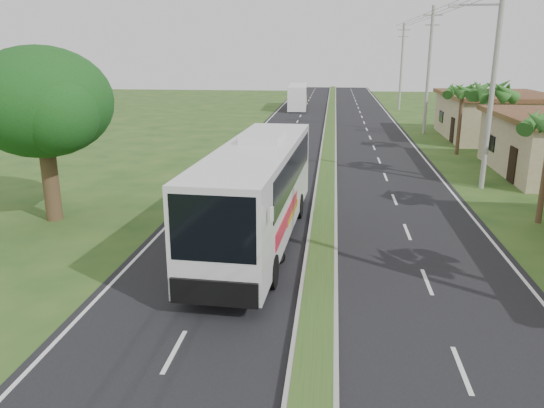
# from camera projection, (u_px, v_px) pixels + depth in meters

# --- Properties ---
(ground) EXTENTS (180.00, 180.00, 0.00)m
(ground) POSITION_uv_depth(u_px,v_px,m) (314.00, 361.00, 12.94)
(ground) COLOR #24491A
(ground) RESTS_ON ground
(road_asphalt) EXTENTS (14.00, 160.00, 0.02)m
(road_asphalt) POSITION_uv_depth(u_px,v_px,m) (327.00, 176.00, 32.01)
(road_asphalt) COLOR black
(road_asphalt) RESTS_ON ground
(median_strip) EXTENTS (1.20, 160.00, 0.18)m
(median_strip) POSITION_uv_depth(u_px,v_px,m) (327.00, 174.00, 31.99)
(median_strip) COLOR gray
(median_strip) RESTS_ON ground
(lane_edge_left) EXTENTS (0.12, 160.00, 0.01)m
(lane_edge_left) POSITION_uv_depth(u_px,v_px,m) (218.00, 173.00, 32.75)
(lane_edge_left) COLOR silver
(lane_edge_left) RESTS_ON ground
(lane_edge_right) EXTENTS (0.12, 160.00, 0.01)m
(lane_edge_right) POSITION_uv_depth(u_px,v_px,m) (441.00, 179.00, 31.28)
(lane_edge_right) COLOR silver
(lane_edge_right) RESTS_ON ground
(shop_far) EXTENTS (8.60, 11.60, 3.82)m
(shop_far) POSITION_uv_depth(u_px,v_px,m) (495.00, 116.00, 45.20)
(shop_far) COLOR tan
(shop_far) RESTS_ON ground
(palm_verge_c) EXTENTS (2.40, 2.40, 5.85)m
(palm_verge_c) POSITION_uv_depth(u_px,v_px,m) (492.00, 92.00, 28.66)
(palm_verge_c) COLOR #473321
(palm_verge_c) RESTS_ON ground
(palm_verge_d) EXTENTS (2.40, 2.40, 5.25)m
(palm_verge_d) POSITION_uv_depth(u_px,v_px,m) (463.00, 91.00, 37.35)
(palm_verge_d) COLOR #473321
(palm_verge_d) RESTS_ON ground
(shade_tree) EXTENTS (6.30, 6.00, 7.54)m
(shade_tree) POSITION_uv_depth(u_px,v_px,m) (39.00, 106.00, 22.42)
(shade_tree) COLOR #473321
(shade_tree) RESTS_ON ground
(utility_pole_b) EXTENTS (3.20, 0.28, 12.00)m
(utility_pole_b) POSITION_uv_depth(u_px,v_px,m) (494.00, 71.00, 27.43)
(utility_pole_b) COLOR gray
(utility_pole_b) RESTS_ON ground
(utility_pole_c) EXTENTS (1.60, 0.28, 11.00)m
(utility_pole_c) POSITION_uv_depth(u_px,v_px,m) (429.00, 69.00, 46.67)
(utility_pole_c) COLOR gray
(utility_pole_c) RESTS_ON ground
(utility_pole_d) EXTENTS (1.60, 0.28, 10.50)m
(utility_pole_d) POSITION_uv_depth(u_px,v_px,m) (402.00, 66.00, 65.82)
(utility_pole_d) COLOR gray
(utility_pole_d) RESTS_ON ground
(coach_bus_main) EXTENTS (3.28, 12.92, 4.14)m
(coach_bus_main) POSITION_uv_depth(u_px,v_px,m) (258.00, 186.00, 20.38)
(coach_bus_main) COLOR silver
(coach_bus_main) RESTS_ON ground
(coach_bus_far) EXTENTS (2.69, 10.44, 3.02)m
(coach_bus_far) POSITION_uv_depth(u_px,v_px,m) (298.00, 95.00, 68.35)
(coach_bus_far) COLOR white
(coach_bus_far) RESTS_ON ground
(motorcyclist) EXTENTS (1.67, 0.79, 2.27)m
(motorcyclist) POSITION_uv_depth(u_px,v_px,m) (264.00, 241.00, 18.65)
(motorcyclist) COLOR black
(motorcyclist) RESTS_ON ground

